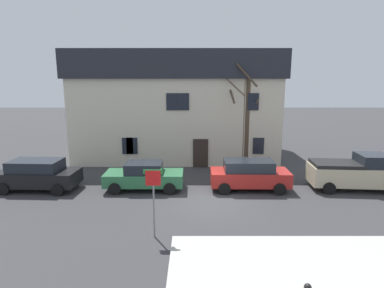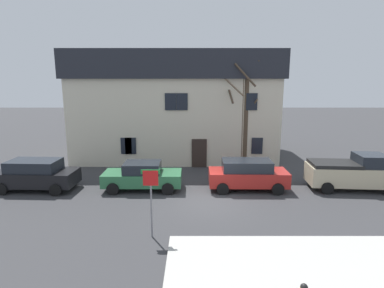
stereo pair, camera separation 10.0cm
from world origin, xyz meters
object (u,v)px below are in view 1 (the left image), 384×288
Objects in this scene: car_black_wagon at (37,174)px; pickup_truck_beige at (355,172)px; street_sign_pole at (153,191)px; building_main at (177,104)px; bicycle_leaning at (118,161)px; tree_bare_near at (242,113)px; car_red_wagon at (249,174)px; tree_bare_mid at (246,115)px; car_green_sedan at (144,176)px.

car_black_wagon is 0.88× the size of pickup_truck_beige.
pickup_truck_beige is 1.84× the size of street_sign_pole.
street_sign_pole is at bearing -37.34° from car_black_wagon.
building_main reaches higher than bicycle_leaning.
street_sign_pole is at bearing -115.62° from tree_bare_near.
car_red_wagon reaches higher than bicycle_leaning.
street_sign_pole is at bearing -91.06° from building_main.
tree_bare_mid is 2.70× the size of street_sign_pole.
bicycle_leaning is at bearing 117.81° from car_green_sedan.
street_sign_pole reaches higher than bicycle_leaning.
tree_bare_near reaches higher than car_red_wagon.
car_red_wagon is at bearing -93.97° from tree_bare_near.
building_main is 10.87m from car_red_wagon.
car_black_wagon is (-12.88, -5.05, -2.88)m from tree_bare_mid.
bicycle_leaning is (-4.01, 10.95, -1.62)m from street_sign_pole.
tree_bare_near is at bearing 145.98° from tree_bare_mid.
street_sign_pole reaches higher than car_red_wagon.
pickup_truck_beige is 15.97m from bicycle_leaning.
street_sign_pole is 1.62× the size of bicycle_leaning.
car_green_sedan is 0.86× the size of pickup_truck_beige.
tree_bare_near is 9.91m from bicycle_leaning.
bicycle_leaning is (-2.76, 5.22, -0.45)m from car_green_sedan.
car_green_sedan is at bearing -62.19° from bicycle_leaning.
car_green_sedan is at bearing -179.89° from pickup_truck_beige.
bicycle_leaning is at bearing -136.97° from building_main.
street_sign_pole is (-11.07, -5.75, 0.97)m from pickup_truck_beige.
car_green_sedan is 12.33m from pickup_truck_beige.
car_red_wagon is 0.87× the size of pickup_truck_beige.
car_green_sedan is (-6.71, -4.99, -2.99)m from tree_bare_mid.
tree_bare_near is 1.60× the size of car_red_wagon.
tree_bare_near reaches higher than bicycle_leaning.
tree_bare_mid is 12.16m from street_sign_pole.
tree_bare_near is 0.34m from tree_bare_mid.
street_sign_pole is (7.42, -5.66, 1.06)m from car_black_wagon.
tree_bare_mid is at bearing -1.43° from bicycle_leaning.
tree_bare_mid is 5.82m from car_red_wagon.
building_main is 3.09× the size of pickup_truck_beige.
pickup_truck_beige is (5.85, -5.12, -2.96)m from tree_bare_near.
car_black_wagon is at bearing -179.73° from pickup_truck_beige.
pickup_truck_beige reaches higher than car_red_wagon.
tree_bare_near is at bearing 86.03° from car_red_wagon.
car_black_wagon is at bearing -129.65° from building_main.
pickup_truck_beige is at bearing 27.46° from street_sign_pole.
bicycle_leaning is at bearing 149.34° from car_red_wagon.
car_black_wagon is 1.02× the size of car_green_sedan.
car_red_wagon is at bearing 49.54° from street_sign_pole.
tree_bare_mid is 1.69× the size of car_red_wagon.
pickup_truck_beige is at bearing -19.02° from bicycle_leaning.
car_red_wagon is at bearing -0.32° from car_green_sedan.
tree_bare_near is 14.01m from car_black_wagon.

